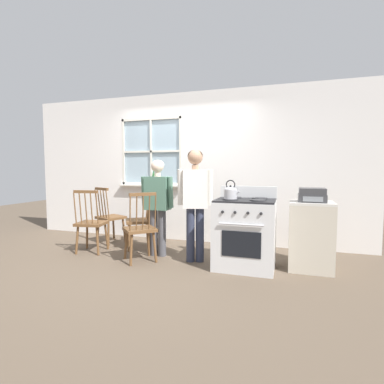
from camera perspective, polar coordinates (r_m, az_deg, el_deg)
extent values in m
plane|color=brown|center=(4.42, -7.41, -13.09)|extent=(16.00, 16.00, 0.00)
cube|color=white|center=(6.60, -20.07, 4.38)|extent=(1.91, 0.06, 2.70)
cube|color=white|center=(5.21, 15.28, 4.53)|extent=(3.26, 0.06, 2.70)
cube|color=white|center=(5.83, -7.59, -3.63)|extent=(1.23, 0.06, 1.02)
cube|color=white|center=(5.89, -7.80, 15.82)|extent=(1.23, 0.06, 0.42)
cube|color=silver|center=(5.71, -7.99, 1.22)|extent=(1.29, 0.10, 0.03)
cube|color=#9EB7C6|center=(5.79, -7.67, 7.64)|extent=(1.17, 0.01, 1.20)
cube|color=silver|center=(5.76, -7.80, 7.66)|extent=(0.04, 0.02, 1.26)
cube|color=silver|center=(5.76, -7.80, 7.66)|extent=(1.23, 0.02, 0.04)
cube|color=silver|center=(6.04, -12.92, 7.43)|extent=(0.04, 0.03, 1.26)
cube|color=silver|center=(5.53, -2.19, 7.83)|extent=(0.04, 0.03, 1.26)
cube|color=silver|center=(5.83, -7.86, 13.64)|extent=(1.23, 0.03, 0.04)
cube|color=silver|center=(5.76, -7.73, 1.60)|extent=(1.23, 0.03, 0.04)
cube|color=brown|center=(5.56, -15.20, -4.69)|extent=(0.55, 0.54, 0.04)
cylinder|color=brown|center=(5.55, -12.80, -7.19)|extent=(0.09, 0.06, 0.44)
cylinder|color=brown|center=(5.83, -14.71, -6.66)|extent=(0.06, 0.09, 0.44)
cylinder|color=brown|center=(5.38, -15.63, -7.62)|extent=(0.06, 0.09, 0.44)
cylinder|color=brown|center=(5.67, -17.45, -7.04)|extent=(0.09, 0.06, 0.44)
cylinder|color=brown|center=(5.29, -15.78, -2.41)|extent=(0.05, 0.07, 0.50)
cylinder|color=brown|center=(5.36, -16.28, -2.33)|extent=(0.05, 0.07, 0.50)
cylinder|color=brown|center=(5.44, -16.77, -2.24)|extent=(0.05, 0.07, 0.50)
cylinder|color=brown|center=(5.52, -17.25, -2.16)|extent=(0.05, 0.07, 0.50)
cylinder|color=brown|center=(5.60, -17.71, -2.08)|extent=(0.05, 0.07, 0.50)
cube|color=brown|center=(5.42, -16.84, 0.57)|extent=(0.36, 0.19, 0.04)
cube|color=brown|center=(5.05, -18.56, -5.69)|extent=(0.48, 0.46, 0.04)
cylinder|color=brown|center=(5.17, -15.98, -8.13)|extent=(0.07, 0.08, 0.44)
cylinder|color=brown|center=(5.31, -19.35, -7.86)|extent=(0.08, 0.07, 0.44)
cylinder|color=brown|center=(4.88, -17.55, -8.90)|extent=(0.08, 0.07, 0.44)
cylinder|color=brown|center=(5.04, -21.06, -8.57)|extent=(0.07, 0.08, 0.44)
cylinder|color=brown|center=(4.78, -17.63, -3.17)|extent=(0.03, 0.07, 0.50)
cylinder|color=brown|center=(4.82, -18.60, -3.13)|extent=(0.03, 0.07, 0.50)
cylinder|color=brown|center=(4.86, -19.54, -3.09)|extent=(0.03, 0.07, 0.50)
cylinder|color=brown|center=(4.91, -20.47, -3.05)|extent=(0.03, 0.07, 0.50)
cylinder|color=brown|center=(4.95, -21.38, -3.01)|extent=(0.03, 0.07, 0.50)
cube|color=brown|center=(4.84, -19.62, 0.05)|extent=(0.38, 0.10, 0.04)
cube|color=brown|center=(4.40, -9.89, -7.02)|extent=(0.58, 0.58, 0.04)
cylinder|color=brown|center=(4.65, -8.32, -9.42)|extent=(0.05, 0.09, 0.44)
cylinder|color=brown|center=(4.56, -12.47, -9.73)|extent=(0.09, 0.05, 0.44)
cylinder|color=brown|center=(4.35, -7.08, -10.37)|extent=(0.09, 0.05, 0.44)
cylinder|color=brown|center=(4.26, -11.51, -10.74)|extent=(0.05, 0.09, 0.44)
cylinder|color=brown|center=(4.25, -6.98, -3.94)|extent=(0.06, 0.06, 0.50)
cylinder|color=brown|center=(4.22, -8.14, -4.01)|extent=(0.06, 0.06, 0.50)
cylinder|color=brown|center=(4.19, -9.32, -4.07)|extent=(0.06, 0.06, 0.50)
cylinder|color=brown|center=(4.17, -10.51, -4.14)|extent=(0.06, 0.06, 0.50)
cylinder|color=brown|center=(4.15, -11.72, -4.20)|extent=(0.06, 0.06, 0.50)
cube|color=brown|center=(4.16, -9.37, -0.43)|extent=(0.30, 0.29, 0.04)
cube|color=brown|center=(5.09, -10.19, -5.44)|extent=(0.56, 0.57, 0.04)
cylinder|color=brown|center=(5.30, -12.01, -7.73)|extent=(0.09, 0.06, 0.44)
cylinder|color=brown|center=(4.97, -11.89, -8.56)|extent=(0.06, 0.09, 0.44)
cylinder|color=brown|center=(5.32, -8.53, -7.64)|extent=(0.06, 0.09, 0.44)
cylinder|color=brown|center=(4.99, -8.17, -8.45)|extent=(0.09, 0.06, 0.44)
cylinder|color=brown|center=(5.25, -8.49, -2.34)|extent=(0.07, 0.05, 0.50)
cylinder|color=brown|center=(5.16, -8.40, -2.46)|extent=(0.07, 0.05, 0.50)
cylinder|color=brown|center=(5.07, -8.31, -2.58)|extent=(0.07, 0.05, 0.50)
cylinder|color=brown|center=(4.98, -8.21, -2.71)|extent=(0.07, 0.05, 0.50)
cylinder|color=brown|center=(4.89, -8.11, -2.84)|extent=(0.07, 0.05, 0.50)
cube|color=brown|center=(5.04, -8.34, 0.44)|extent=(0.23, 0.34, 0.04)
cylinder|color=#4C4C51|center=(4.67, -7.27, -7.61)|extent=(0.12, 0.12, 0.71)
cylinder|color=#4C4C51|center=(4.61, -5.70, -7.76)|extent=(0.12, 0.12, 0.71)
cube|color=#4C7560|center=(4.55, -6.56, -0.21)|extent=(0.37, 0.22, 0.50)
cylinder|color=#4C7560|center=(4.63, -9.12, 0.09)|extent=(0.08, 0.11, 0.46)
cylinder|color=#4C7560|center=(4.44, -4.12, -0.05)|extent=(0.08, 0.11, 0.46)
cylinder|color=beige|center=(4.54, -6.59, 3.32)|extent=(0.10, 0.10, 0.06)
sphere|color=beige|center=(4.54, -6.60, 4.89)|extent=(0.19, 0.19, 0.19)
ellipsoid|color=silver|center=(4.55, -6.52, 5.11)|extent=(0.19, 0.19, 0.16)
cylinder|color=#2D3347|center=(4.32, -0.28, -8.15)|extent=(0.12, 0.12, 0.78)
cylinder|color=#2D3347|center=(4.32, 1.49, -8.15)|extent=(0.12, 0.12, 0.78)
cube|color=white|center=(4.22, 0.61, 0.62)|extent=(0.39, 0.30, 0.54)
cylinder|color=white|center=(4.20, -2.25, 0.90)|extent=(0.11, 0.13, 0.50)
cylinder|color=white|center=(4.21, 3.48, 0.90)|extent=(0.11, 0.13, 0.50)
cylinder|color=tan|center=(4.21, 0.62, 4.77)|extent=(0.10, 0.10, 0.07)
sphere|color=tan|center=(4.21, 0.62, 6.64)|extent=(0.21, 0.21, 0.21)
ellipsoid|color=#332319|center=(4.23, 0.62, 6.89)|extent=(0.21, 0.21, 0.17)
cube|color=silver|center=(4.10, 10.03, -8.00)|extent=(0.78, 0.64, 0.90)
cube|color=black|center=(4.03, 10.12, -1.57)|extent=(0.77, 0.61, 0.02)
cylinder|color=#2D2D30|center=(3.93, 7.32, -1.42)|extent=(0.20, 0.20, 0.02)
cylinder|color=#2D2D30|center=(3.88, 12.45, -1.57)|extent=(0.20, 0.20, 0.02)
cylinder|color=#2D2D30|center=(4.18, 7.97, -1.07)|extent=(0.20, 0.20, 0.02)
cylinder|color=#2D2D30|center=(4.13, 12.79, -1.20)|extent=(0.20, 0.20, 0.02)
cube|color=silver|center=(4.31, 10.67, 0.04)|extent=(0.78, 0.06, 0.16)
cube|color=black|center=(3.80, 9.33, -9.82)|extent=(0.49, 0.01, 0.32)
cylinder|color=silver|center=(3.73, 9.33, -6.14)|extent=(0.55, 0.02, 0.02)
cylinder|color=#232326|center=(3.76, 5.83, -3.80)|extent=(0.04, 0.02, 0.04)
cylinder|color=#232326|center=(3.73, 8.20, -3.88)|extent=(0.04, 0.02, 0.04)
cylinder|color=#232326|center=(3.71, 10.59, -3.97)|extent=(0.04, 0.02, 0.04)
cylinder|color=#232326|center=(3.69, 13.01, -4.04)|extent=(0.04, 0.02, 0.04)
cylinder|color=#B7B7BC|center=(3.92, 7.33, -0.42)|extent=(0.17, 0.17, 0.12)
ellipsoid|color=#B7B7BC|center=(3.92, 7.34, 0.46)|extent=(0.16, 0.16, 0.07)
sphere|color=black|center=(3.92, 7.34, 1.11)|extent=(0.03, 0.03, 0.03)
cylinder|color=#B7B7BC|center=(3.91, 8.49, -0.19)|extent=(0.08, 0.03, 0.07)
torus|color=black|center=(3.91, 7.34, 1.40)|extent=(0.12, 0.01, 0.12)
cylinder|color=#935B3D|center=(5.66, -7.35, 1.73)|extent=(0.12, 0.12, 0.07)
cylinder|color=#33261C|center=(5.66, -7.35, 2.02)|extent=(0.11, 0.11, 0.01)
cone|color=#2D7038|center=(5.66, -7.18, 3.22)|extent=(0.06, 0.05, 0.23)
cone|color=#2D7038|center=(5.67, -7.26, 2.58)|extent=(0.04, 0.06, 0.10)
cone|color=#2D7038|center=(5.67, -7.44, 3.09)|extent=(0.08, 0.07, 0.20)
cone|color=#2D7038|center=(5.66, -7.54, 3.00)|extent=(0.06, 0.05, 0.18)
cone|color=#2D7038|center=(5.64, -7.45, 2.61)|extent=(0.04, 0.06, 0.11)
cone|color=#2D7038|center=(5.64, -7.28, 3.25)|extent=(0.09, 0.08, 0.23)
cube|color=beige|center=(4.28, 21.67, -7.94)|extent=(0.55, 0.50, 0.87)
cube|color=beige|center=(4.21, 21.85, -1.94)|extent=(0.55, 0.50, 0.03)
cube|color=#38383A|center=(4.18, 21.89, -1.08)|extent=(0.34, 0.28, 0.10)
cube|color=#38383A|center=(4.17, 21.93, 0.15)|extent=(0.32, 0.27, 0.08)
cube|color=gray|center=(4.04, 22.03, -1.27)|extent=(0.24, 0.01, 0.06)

